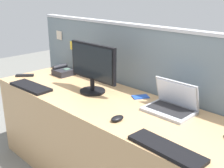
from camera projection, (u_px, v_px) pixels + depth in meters
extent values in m
cube|color=tan|center=(108.00, 143.00, 2.27)|extent=(2.23, 0.70, 0.76)
cube|color=slate|center=(139.00, 101.00, 2.45)|extent=(2.65, 0.06, 1.28)
cube|color=#B7BAC1|center=(142.00, 26.00, 2.24)|extent=(2.65, 0.07, 0.02)
cube|color=beige|center=(59.00, 35.00, 3.01)|extent=(0.10, 0.01, 0.09)
cube|color=yellow|center=(73.00, 46.00, 2.88)|extent=(0.10, 0.01, 0.09)
cylinder|color=black|center=(93.00, 91.00, 2.31)|extent=(0.21, 0.21, 0.02)
cylinder|color=black|center=(92.00, 84.00, 2.29)|extent=(0.04, 0.04, 0.11)
cube|color=black|center=(93.00, 62.00, 2.24)|extent=(0.50, 0.03, 0.30)
cube|color=black|center=(91.00, 62.00, 2.23)|extent=(0.47, 0.01, 0.27)
cube|color=#9EA0A8|center=(169.00, 111.00, 1.93)|extent=(0.33, 0.24, 0.02)
cube|color=black|center=(170.00, 109.00, 1.94)|extent=(0.29, 0.17, 0.00)
cube|color=#9EA0A8|center=(177.00, 93.00, 1.96)|extent=(0.33, 0.07, 0.20)
cube|color=silver|center=(176.00, 94.00, 1.96)|extent=(0.31, 0.06, 0.18)
cube|color=#232328|center=(64.00, 72.00, 2.76)|extent=(0.17, 0.18, 0.06)
cube|color=#4C6B5B|center=(67.00, 69.00, 2.75)|extent=(0.05, 0.06, 0.01)
cylinder|color=#232328|center=(60.00, 66.00, 2.79)|extent=(0.04, 0.16, 0.04)
cube|color=black|center=(31.00, 87.00, 2.41)|extent=(0.44, 0.18, 0.02)
cube|color=black|center=(166.00, 149.00, 1.48)|extent=(0.44, 0.16, 0.02)
ellipsoid|color=black|center=(117.00, 118.00, 1.81)|extent=(0.06, 0.10, 0.03)
cylinder|color=#99999E|center=(84.00, 71.00, 2.72)|extent=(0.08, 0.08, 0.10)
cylinder|color=black|center=(84.00, 65.00, 2.72)|extent=(0.01, 0.02, 0.14)
cylinder|color=red|center=(87.00, 65.00, 2.70)|extent=(0.02, 0.01, 0.14)
cube|color=blue|center=(140.00, 97.00, 2.20)|extent=(0.13, 0.15, 0.01)
cube|color=black|center=(25.00, 75.00, 2.72)|extent=(0.15, 0.16, 0.02)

